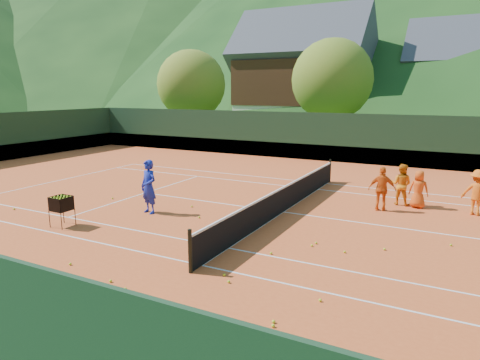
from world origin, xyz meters
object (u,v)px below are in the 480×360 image
at_px(coach, 149,187).
at_px(student_a, 401,184).
at_px(tennis_net, 283,199).
at_px(student_d, 477,192).
at_px(student_b, 382,189).
at_px(ball_hopper, 61,204).
at_px(student_c, 419,189).
at_px(chalet_mid, 474,84).
at_px(chalet_left, 303,78).

relative_size(coach, student_a, 1.21).
bearing_deg(tennis_net, student_d, 24.64).
xyz_separation_m(student_b, tennis_net, (-3.11, -1.86, -0.32)).
height_order(student_d, ball_hopper, student_d).
bearing_deg(student_d, ball_hopper, 46.58).
height_order(student_c, ball_hopper, student_c).
xyz_separation_m(student_b, ball_hopper, (-8.84, -6.74, -0.07)).
distance_m(student_b, chalet_mid, 32.54).
bearing_deg(student_c, student_a, -14.43).
relative_size(student_b, ball_hopper, 1.63).
bearing_deg(student_a, coach, 41.94).
xyz_separation_m(student_a, chalet_mid, (2.38, 30.92, 4.17)).
bearing_deg(chalet_left, chalet_mid, 14.04).
distance_m(tennis_net, chalet_left, 32.04).
height_order(coach, student_d, coach).
bearing_deg(coach, student_b, 43.29).
bearing_deg(tennis_net, student_b, 30.82).
distance_m(student_a, student_d, 2.58).
bearing_deg(student_b, chalet_left, -76.12).
xyz_separation_m(coach, student_a, (7.85, 5.42, -0.17)).
bearing_deg(student_b, student_d, -173.40).
height_order(coach, student_c, coach).
bearing_deg(ball_hopper, student_c, 37.92).
xyz_separation_m(student_b, chalet_mid, (2.89, 32.14, 4.15)).
height_order(student_b, ball_hopper, student_b).
height_order(tennis_net, chalet_left, chalet_left).
relative_size(student_a, tennis_net, 0.13).
distance_m(chalet_left, chalet_mid, 16.51).
relative_size(student_d, tennis_net, 0.14).
bearing_deg(tennis_net, ball_hopper, -139.54).
height_order(student_c, chalet_mid, chalet_mid).
relative_size(student_d, chalet_left, 0.12).
xyz_separation_m(student_a, chalet_left, (-13.62, 26.92, 4.83)).
relative_size(student_b, student_d, 1.00).
height_order(coach, tennis_net, coach).
xyz_separation_m(student_a, ball_hopper, (-9.35, -7.96, -0.05)).
height_order(student_d, chalet_mid, chalet_mid).
height_order(student_b, student_d, same).
bearing_deg(student_a, student_c, 171.97).
relative_size(student_b, student_c, 1.14).
height_order(student_d, chalet_left, chalet_left).
height_order(student_c, tennis_net, student_c).
bearing_deg(student_d, tennis_net, 38.27).
height_order(student_a, student_d, student_d).
distance_m(tennis_net, ball_hopper, 7.53).
distance_m(student_c, chalet_mid, 31.44).
bearing_deg(ball_hopper, coach, 59.59).
relative_size(coach, student_d, 1.19).
xyz_separation_m(chalet_left, chalet_mid, (16.00, 4.00, -0.66)).
xyz_separation_m(student_d, tennis_net, (-6.19, -2.84, -0.32)).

